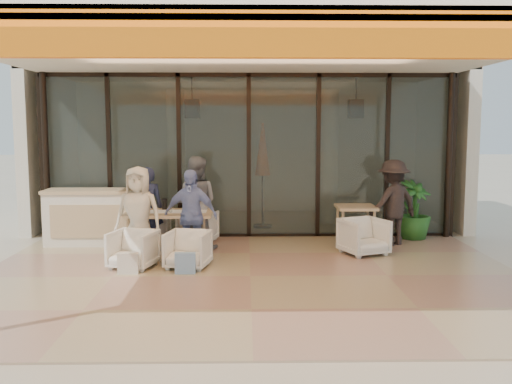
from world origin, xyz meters
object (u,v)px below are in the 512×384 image
host_counter (97,217)px  chair_far_left (153,227)px  side_table (356,212)px  side_chair (364,235)px  chair_far_right (198,226)px  potted_palm (414,210)px  dining_table (168,215)px  diner_navy (148,208)px  diner_periwinkle (190,215)px  diner_cream (138,214)px  standing_woman (393,203)px  chair_near_right (188,248)px  diner_grey (195,203)px  chair_near_left (133,248)px

host_counter → chair_far_left: size_ratio=2.91×
side_table → side_chair: side_table is taller
chair_far_right → potted_palm: 4.15m
dining_table → diner_navy: diner_navy is taller
side_chair → potted_palm: bearing=25.3°
diner_navy → diner_periwinkle: size_ratio=0.98×
side_chair → diner_navy: bearing=150.1°
diner_cream → standing_woman: bearing=22.2°
diner_cream → potted_palm: size_ratio=1.35×
chair_near_right → side_chair: bearing=27.5°
chair_near_right → chair_far_left: bearing=125.1°
diner_cream → host_counter: bearing=137.0°
standing_woman → diner_cream: bearing=-11.6°
host_counter → diner_grey: (1.84, -0.34, 0.30)m
host_counter → potted_palm: (5.98, 0.42, 0.04)m
diner_grey → chair_far_left: bearing=-24.6°
chair_far_left → diner_grey: size_ratio=0.38×
chair_far_left → chair_near_right: size_ratio=0.98×
chair_near_right → diner_periwinkle: diner_periwinkle is taller
chair_far_right → chair_near_right: 1.90m
standing_woman → diner_grey: bearing=-22.4°
chair_far_left → diner_periwinkle: diner_periwinkle is taller
potted_palm → diner_cream: bearing=-161.6°
diner_cream → dining_table: bearing=56.1°
diner_cream → side_chair: 3.78m
diner_periwinkle → diner_cream: bearing=-168.1°
side_table → chair_near_left: bearing=-157.0°
diner_navy → diner_cream: size_ratio=0.95×
chair_far_left → potted_palm: bearing=-177.7°
side_chair → potted_palm: size_ratio=0.61×
chair_near_right → side_chair: side_chair is taller
host_counter → diner_grey: bearing=-10.5°
dining_table → diner_navy: bearing=132.9°
diner_periwinkle → potted_palm: diner_periwinkle is taller
diner_periwinkle → side_table: (2.90, 1.09, -0.11)m
chair_far_right → diner_periwinkle: size_ratio=0.45×
diner_grey → side_chair: size_ratio=2.37×
dining_table → diner_grey: diner_grey is taller
diner_grey → diner_periwinkle: diner_grey is taller
chair_far_right → diner_navy: diner_navy is taller
chair_far_left → side_table: 3.77m
chair_far_left → diner_periwinkle: 1.69m
chair_far_left → potted_palm: size_ratio=0.55×
side_chair → standing_woman: bearing=26.8°
diner_periwinkle → side_table: diner_periwinkle is taller
chair_near_left → side_table: side_table is taller
dining_table → chair_near_right: size_ratio=2.31×
dining_table → side_table: (3.33, 0.64, -0.05)m
dining_table → side_chair: bearing=-2.0°
diner_grey → side_table: (2.90, 0.19, -0.19)m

